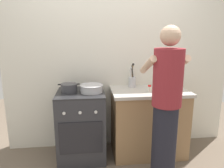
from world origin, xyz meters
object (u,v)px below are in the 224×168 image
spice_bottle (150,89)px  oil_bottle (170,82)px  utensil_crock (132,80)px  stove_range (82,125)px  person (166,109)px  pot (69,88)px  mixing_bowl (91,88)px

spice_bottle → oil_bottle: oil_bottle is taller
utensil_crock → stove_range: bearing=-164.9°
utensil_crock → person: bearing=-76.7°
pot → person: bearing=-31.2°
stove_range → utensil_crock: (0.70, 0.19, 0.54)m
stove_range → mixing_bowl: 0.52m
mixing_bowl → person: bearing=-38.0°
utensil_crock → oil_bottle: utensil_crock is taller
utensil_crock → mixing_bowl: bearing=-158.8°
mixing_bowl → utensil_crock: (0.56, 0.22, 0.04)m
stove_range → oil_bottle: oil_bottle is taller
stove_range → person: 1.16m
mixing_bowl → oil_bottle: bearing=-0.8°
mixing_bowl → oil_bottle: oil_bottle is taller
stove_range → spice_bottle: 1.00m
stove_range → pot: size_ratio=3.35×
stove_range → person: person is taller
utensil_crock → spice_bottle: bearing=-59.4°
stove_range → person: (0.89, -0.62, 0.41)m
utensil_crock → spice_bottle: size_ratio=3.74×
mixing_bowl → person: (0.75, -0.59, -0.09)m
spice_bottle → person: (0.02, -0.52, -0.08)m
pot → stove_range: bearing=-3.7°
spice_bottle → mixing_bowl: bearing=175.0°
spice_bottle → oil_bottle: 0.30m
utensil_crock → oil_bottle: 0.51m
mixing_bowl → utensil_crock: size_ratio=0.89×
oil_bottle → person: 0.65m
stove_range → spice_bottle: size_ratio=10.17×
mixing_bowl → utensil_crock: 0.61m
oil_bottle → pot: bearing=177.7°
stove_range → oil_bottle: size_ratio=3.36×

